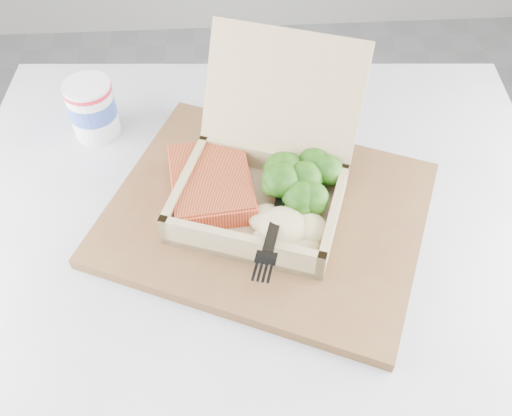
{
  "coord_description": "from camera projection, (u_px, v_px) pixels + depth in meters",
  "views": [
    {
      "loc": [
        0.67,
        -0.05,
        1.28
      ],
      "look_at": [
        0.7,
        0.38,
        0.77
      ],
      "focal_mm": 40.0,
      "sensor_mm": 36.0,
      "label": 1
    }
  ],
  "objects": [
    {
      "name": "receipt",
      "position": [
        292.0,
        111.0,
        0.86
      ],
      "size": [
        0.12,
        0.16,
        0.0
      ],
      "primitive_type": "cube",
      "rotation": [
        0.0,
        0.0,
        -0.29
      ],
      "color": "silver",
      "rests_on": "cafe_table"
    },
    {
      "name": "broccoli_pile",
      "position": [
        304.0,
        183.0,
        0.7
      ],
      "size": [
        0.11,
        0.11,
        0.04
      ],
      "primitive_type": null,
      "color": "#3B791B",
      "rests_on": "takeout_container"
    },
    {
      "name": "paper_cup",
      "position": [
        92.0,
        107.0,
        0.79
      ],
      "size": [
        0.07,
        0.07,
        0.08
      ],
      "color": "silver",
      "rests_on": "cafe_table"
    },
    {
      "name": "serving_tray",
      "position": [
        267.0,
        213.0,
        0.72
      ],
      "size": [
        0.47,
        0.43,
        0.02
      ],
      "primitive_type": "cube",
      "rotation": [
        0.0,
        0.0,
        -0.41
      ],
      "color": "brown",
      "rests_on": "cafe_table"
    },
    {
      "name": "mashed_potatoes",
      "position": [
        282.0,
        227.0,
        0.66
      ],
      "size": [
        0.09,
        0.08,
        0.03
      ],
      "primitive_type": "ellipsoid",
      "color": "#C7B580",
      "rests_on": "takeout_container"
    },
    {
      "name": "cafe_table",
      "position": [
        257.0,
        333.0,
        0.82
      ],
      "size": [
        0.82,
        0.82,
        0.72
      ],
      "rotation": [
        0.0,
        0.0,
        -0.06
      ],
      "color": "black",
      "rests_on": "floor"
    },
    {
      "name": "salmon_fillet",
      "position": [
        211.0,
        184.0,
        0.71
      ],
      "size": [
        0.11,
        0.14,
        0.03
      ],
      "primitive_type": "cube",
      "rotation": [
        0.0,
        0.0,
        0.11
      ],
      "color": "#DB4D2A",
      "rests_on": "takeout_container"
    },
    {
      "name": "plastic_fork",
      "position": [
        278.0,
        208.0,
        0.66
      ],
      "size": [
        0.06,
        0.16,
        0.03
      ],
      "rotation": [
        0.0,
        0.0,
        2.89
      ],
      "color": "black",
      "rests_on": "mashed_potatoes"
    },
    {
      "name": "takeout_container",
      "position": [
        266.0,
        169.0,
        0.69
      ],
      "size": [
        0.26,
        0.28,
        0.17
      ],
      "rotation": [
        0.0,
        0.0,
        -0.34
      ],
      "color": "tan",
      "rests_on": "serving_tray"
    }
  ]
}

